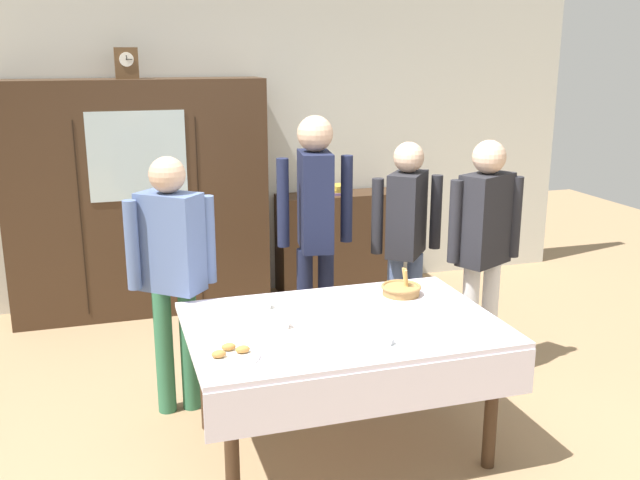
% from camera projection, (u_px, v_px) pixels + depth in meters
% --- Properties ---
extents(ground_plane, '(12.00, 12.00, 0.00)m').
position_uv_depth(ground_plane, '(330.00, 428.00, 4.19)').
color(ground_plane, '#997A56').
rests_on(ground_plane, ground).
extents(back_wall, '(6.40, 0.10, 2.70)m').
position_uv_depth(back_wall, '(239.00, 145.00, 6.29)').
color(back_wall, silver).
rests_on(back_wall, ground).
extents(dining_table, '(1.65, 1.13, 0.75)m').
position_uv_depth(dining_table, '(344.00, 340.00, 3.81)').
color(dining_table, '#3D2819').
rests_on(dining_table, ground).
extents(wall_cabinet, '(2.09, 0.46, 1.94)m').
position_uv_depth(wall_cabinet, '(139.00, 199.00, 5.86)').
color(wall_cabinet, '#3D2819').
rests_on(wall_cabinet, ground).
extents(mantel_clock, '(0.18, 0.11, 0.24)m').
position_uv_depth(mantel_clock, '(126.00, 63.00, 5.57)').
color(mantel_clock, brown).
rests_on(mantel_clock, wall_cabinet).
extents(bookshelf_low, '(1.12, 0.35, 0.91)m').
position_uv_depth(bookshelf_low, '(338.00, 242.00, 6.54)').
color(bookshelf_low, '#3D2819').
rests_on(bookshelf_low, ground).
extents(book_stack, '(0.14, 0.21, 0.08)m').
position_uv_depth(book_stack, '(338.00, 189.00, 6.41)').
color(book_stack, '#664C7A').
rests_on(book_stack, bookshelf_low).
extents(tea_cup_near_right, '(0.13, 0.13, 0.06)m').
position_uv_depth(tea_cup_near_right, '(385.00, 341.00, 3.49)').
color(tea_cup_near_right, white).
rests_on(tea_cup_near_right, dining_table).
extents(tea_cup_far_left, '(0.13, 0.13, 0.06)m').
position_uv_depth(tea_cup_far_left, '(282.00, 325.00, 3.70)').
color(tea_cup_far_left, white).
rests_on(tea_cup_far_left, dining_table).
extents(tea_cup_back_edge, '(0.13, 0.13, 0.06)m').
position_uv_depth(tea_cup_back_edge, '(264.00, 305.00, 3.98)').
color(tea_cup_back_edge, white).
rests_on(tea_cup_back_edge, dining_table).
extents(bread_basket, '(0.24, 0.24, 0.16)m').
position_uv_depth(bread_basket, '(401.00, 289.00, 4.22)').
color(bread_basket, '#9E7542').
rests_on(bread_basket, dining_table).
extents(pastry_plate, '(0.28, 0.28, 0.05)m').
position_uv_depth(pastry_plate, '(231.00, 354.00, 3.37)').
color(pastry_plate, white).
rests_on(pastry_plate, dining_table).
extents(spoon_mid_right, '(0.12, 0.02, 0.01)m').
position_uv_depth(spoon_mid_right, '(319.00, 308.00, 4.00)').
color(spoon_mid_right, silver).
rests_on(spoon_mid_right, dining_table).
extents(spoon_front_edge, '(0.12, 0.02, 0.01)m').
position_uv_depth(spoon_front_edge, '(419.00, 319.00, 3.84)').
color(spoon_front_edge, silver).
rests_on(spoon_front_edge, dining_table).
extents(person_beside_shelf, '(0.52, 0.34, 1.61)m').
position_uv_depth(person_beside_shelf, '(484.00, 237.00, 4.65)').
color(person_beside_shelf, silver).
rests_on(person_beside_shelf, ground).
extents(person_behind_table_left, '(0.52, 0.39, 1.58)m').
position_uv_depth(person_behind_table_left, '(172.00, 262.00, 4.18)').
color(person_behind_table_left, '#33704C').
rests_on(person_behind_table_left, ground).
extents(person_by_cabinet, '(0.52, 0.39, 1.75)m').
position_uv_depth(person_by_cabinet, '(315.00, 218.00, 4.73)').
color(person_by_cabinet, '#191E38').
rests_on(person_by_cabinet, ground).
extents(person_behind_table_right, '(0.52, 0.41, 1.56)m').
position_uv_depth(person_behind_table_right, '(406.00, 231.00, 4.94)').
color(person_behind_table_right, slate).
rests_on(person_behind_table_right, ground).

